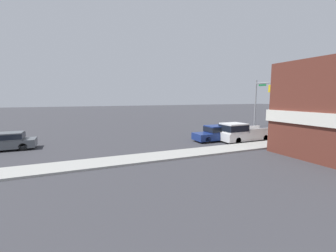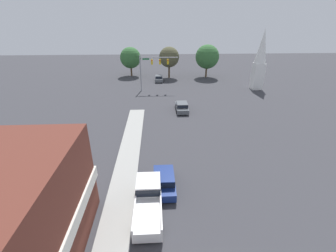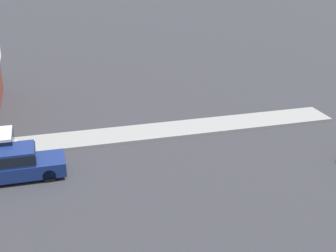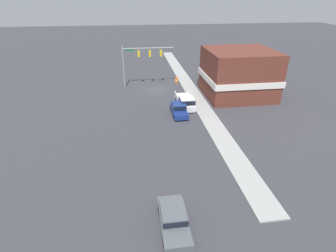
# 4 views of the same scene
# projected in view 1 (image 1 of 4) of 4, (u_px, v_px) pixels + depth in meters

# --- Properties ---
(ground_plane) EXTENTS (200.00, 200.00, 0.00)m
(ground_plane) POSITION_uv_depth(u_px,v_px,m) (273.00, 132.00, 29.39)
(ground_plane) COLOR #38383D
(sidewalk_curb) EXTENTS (2.40, 60.00, 0.14)m
(sidewalk_curb) POSITION_uv_depth(u_px,v_px,m) (316.00, 139.00, 24.19)
(sidewalk_curb) COLOR #9E9E99
(sidewalk_curb) RESTS_ON ground
(near_signal_assembly) EXTENTS (8.80, 0.49, 7.12)m
(near_signal_assembly) POSITION_uv_depth(u_px,v_px,m) (272.00, 92.00, 31.86)
(near_signal_assembly) COLOR gray
(near_signal_assembly) RESTS_ON ground
(car_lead) EXTENTS (1.90, 4.41, 1.59)m
(car_lead) POSITION_uv_depth(u_px,v_px,m) (215.00, 133.00, 23.41)
(car_lead) COLOR black
(car_lead) RESTS_ON ground
(car_oncoming) EXTENTS (1.88, 4.71, 1.51)m
(car_oncoming) POSITION_uv_depth(u_px,v_px,m) (6.00, 141.00, 19.27)
(car_oncoming) COLOR black
(car_oncoming) RESTS_ON ground
(pickup_truck_parked) EXTENTS (2.07, 5.73, 1.93)m
(pickup_truck_parked) POSITION_uv_depth(u_px,v_px,m) (241.00, 132.00, 23.06)
(pickup_truck_parked) COLOR black
(pickup_truck_parked) RESTS_ON ground
(construction_barrel) EXTENTS (0.54, 0.54, 0.99)m
(construction_barrel) POSITION_uv_depth(u_px,v_px,m) (320.00, 131.00, 27.14)
(construction_barrel) COLOR orange
(construction_barrel) RESTS_ON ground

